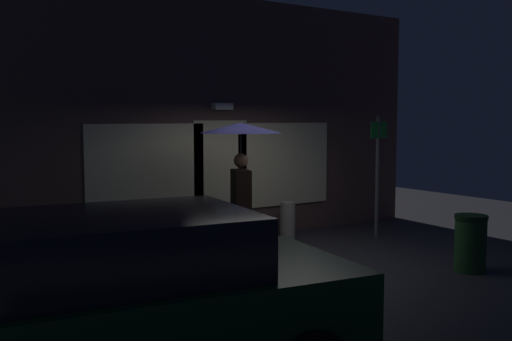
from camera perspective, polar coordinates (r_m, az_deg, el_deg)
ground_plane at (r=9.08m, az=3.61°, el=-9.21°), size 18.00×18.00×0.00m
building_facade at (r=10.75m, az=-3.93°, el=4.79°), size 9.14×0.48×4.42m
person_with_umbrella at (r=8.98m, az=-1.48°, el=1.76°), size 1.25×1.25×2.17m
parked_car at (r=4.86m, az=-14.71°, el=-12.76°), size 4.35×2.35×1.50m
street_sign_post at (r=11.24m, az=11.71°, el=0.16°), size 0.40×0.07×2.27m
sidewalk_bollard at (r=10.97m, az=3.11°, el=-4.87°), size 0.28×0.28×0.69m
sidewalk_bollard_2 at (r=9.04m, az=-18.37°, el=-7.98°), size 0.21×0.21×0.47m
trash_bin at (r=9.21m, az=20.09°, el=-6.63°), size 0.47×0.47×0.83m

